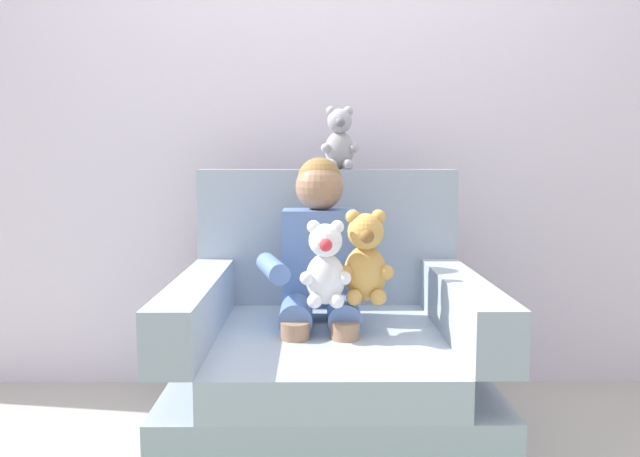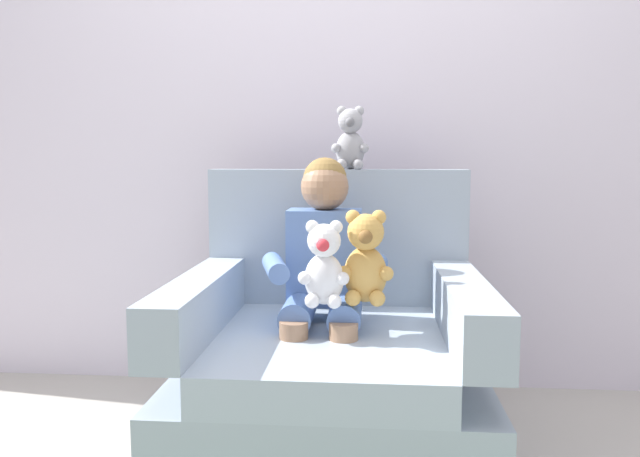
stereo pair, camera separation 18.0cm
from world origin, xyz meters
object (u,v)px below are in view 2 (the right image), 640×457
Objects in this scene: plush_honey at (365,260)px; seated_child at (323,264)px; plush_white at (324,266)px; armchair at (332,367)px; plush_grey_on_backrest at (350,140)px.

seated_child is at bearing 138.88° from plush_honey.
plush_white is at bearing -80.25° from seated_child.
seated_child reaches higher than plush_honey.
seated_child is at bearing 127.93° from armchair.
armchair is at bearing 94.93° from plush_white.
seated_child reaches higher than plush_white.
plush_grey_on_backrest reaches higher than plush_honey.
seated_child is 0.55m from plush_grey_on_backrest.
seated_child is at bearing -113.26° from plush_grey_on_backrest.
plush_honey is 1.23× the size of plush_grey_on_backrest.
plush_grey_on_backrest reaches higher than armchair.
armchair reaches higher than plush_white.
plush_honey reaches higher than plush_white.
seated_child reaches higher than armchair.
plush_white is 1.11× the size of plush_grey_on_backrest.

